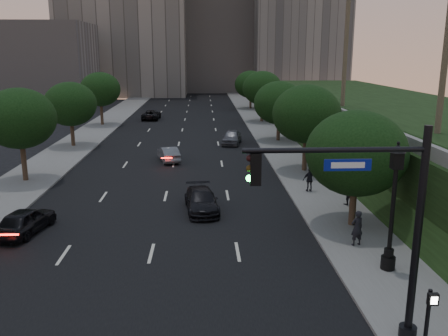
{
  "coord_description": "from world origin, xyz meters",
  "views": [
    {
      "loc": [
        2.43,
        -15.44,
        9.04
      ],
      "look_at": [
        3.45,
        6.82,
        3.6
      ],
      "focal_mm": 38.0,
      "sensor_mm": 36.0,
      "label": 1
    }
  ],
  "objects_px": {
    "sedan_mid_left": "(169,154)",
    "pedestrian_b": "(348,192)",
    "sedan_far_right": "(232,137)",
    "traffic_signal_mast": "(382,234)",
    "sedan_near_right": "(201,201)",
    "pedestrian_a": "(357,228)",
    "sedan_near_left": "(25,221)",
    "pedestrian_c": "(310,180)",
    "street_lamp": "(392,213)",
    "sedan_far_left": "(151,115)"
  },
  "relations": [
    {
      "from": "traffic_signal_mast",
      "to": "pedestrian_b",
      "type": "distance_m",
      "value": 14.2
    },
    {
      "from": "pedestrian_b",
      "to": "pedestrian_c",
      "type": "distance_m",
      "value": 3.32
    },
    {
      "from": "sedan_near_right",
      "to": "pedestrian_b",
      "type": "relative_size",
      "value": 2.73
    },
    {
      "from": "sedan_near_right",
      "to": "traffic_signal_mast",
      "type": "bearing_deg",
      "value": -73.36
    },
    {
      "from": "sedan_far_left",
      "to": "pedestrian_c",
      "type": "distance_m",
      "value": 38.78
    },
    {
      "from": "sedan_mid_left",
      "to": "sedan_far_right",
      "type": "height_order",
      "value": "sedan_far_right"
    },
    {
      "from": "sedan_near_left",
      "to": "pedestrian_c",
      "type": "bearing_deg",
      "value": -146.54
    },
    {
      "from": "sedan_mid_left",
      "to": "pedestrian_c",
      "type": "relative_size",
      "value": 2.45
    },
    {
      "from": "sedan_far_left",
      "to": "pedestrian_b",
      "type": "xyz_separation_m",
      "value": [
        15.73,
        -39.01,
        0.29
      ]
    },
    {
      "from": "traffic_signal_mast",
      "to": "pedestrian_c",
      "type": "distance_m",
      "value": 16.71
    },
    {
      "from": "sedan_far_right",
      "to": "pedestrian_b",
      "type": "xyz_separation_m",
      "value": [
        5.72,
        -20.42,
        0.22
      ]
    },
    {
      "from": "sedan_near_left",
      "to": "sedan_near_right",
      "type": "bearing_deg",
      "value": -148.99
    },
    {
      "from": "sedan_mid_left",
      "to": "pedestrian_c",
      "type": "xyz_separation_m",
      "value": [
        9.92,
        -9.98,
        0.3
      ]
    },
    {
      "from": "sedan_near_left",
      "to": "sedan_far_right",
      "type": "xyz_separation_m",
      "value": [
        12.06,
        23.92,
        0.05
      ]
    },
    {
      "from": "pedestrian_a",
      "to": "sedan_mid_left",
      "type": "bearing_deg",
      "value": -77.68
    },
    {
      "from": "sedan_far_left",
      "to": "sedan_mid_left",
      "type": "bearing_deg",
      "value": 101.63
    },
    {
      "from": "sedan_mid_left",
      "to": "pedestrian_b",
      "type": "distance_m",
      "value": 17.3
    },
    {
      "from": "sedan_mid_left",
      "to": "sedan_far_left",
      "type": "relative_size",
      "value": 0.8
    },
    {
      "from": "pedestrian_b",
      "to": "sedan_far_right",
      "type": "bearing_deg",
      "value": -82.5
    },
    {
      "from": "street_lamp",
      "to": "sedan_mid_left",
      "type": "distance_m",
      "value": 24.13
    },
    {
      "from": "sedan_mid_left",
      "to": "pedestrian_a",
      "type": "relative_size",
      "value": 2.25
    },
    {
      "from": "sedan_near_left",
      "to": "pedestrian_a",
      "type": "distance_m",
      "value": 16.55
    },
    {
      "from": "street_lamp",
      "to": "traffic_signal_mast",
      "type": "bearing_deg",
      "value": -115.6
    },
    {
      "from": "sedan_mid_left",
      "to": "pedestrian_c",
      "type": "bearing_deg",
      "value": 119.79
    },
    {
      "from": "street_lamp",
      "to": "sedan_far_right",
      "type": "xyz_separation_m",
      "value": [
        -4.81,
        29.12,
        -1.9
      ]
    },
    {
      "from": "sedan_near_left",
      "to": "pedestrian_c",
      "type": "height_order",
      "value": "pedestrian_c"
    },
    {
      "from": "sedan_near_left",
      "to": "sedan_mid_left",
      "type": "relative_size",
      "value": 1.03
    },
    {
      "from": "traffic_signal_mast",
      "to": "street_lamp",
      "type": "xyz_separation_m",
      "value": [
        2.32,
        4.85,
        -1.04
      ]
    },
    {
      "from": "traffic_signal_mast",
      "to": "sedan_mid_left",
      "type": "xyz_separation_m",
      "value": [
        -8.36,
        26.39,
        -3.04
      ]
    },
    {
      "from": "pedestrian_a",
      "to": "pedestrian_c",
      "type": "height_order",
      "value": "pedestrian_a"
    },
    {
      "from": "traffic_signal_mast",
      "to": "pedestrian_a",
      "type": "height_order",
      "value": "traffic_signal_mast"
    },
    {
      "from": "sedan_mid_left",
      "to": "pedestrian_c",
      "type": "distance_m",
      "value": 14.07
    },
    {
      "from": "traffic_signal_mast",
      "to": "pedestrian_c",
      "type": "bearing_deg",
      "value": 84.58
    },
    {
      "from": "sedan_near_left",
      "to": "pedestrian_a",
      "type": "height_order",
      "value": "pedestrian_a"
    },
    {
      "from": "sedan_far_left",
      "to": "pedestrian_b",
      "type": "bearing_deg",
      "value": 114.61
    },
    {
      "from": "pedestrian_b",
      "to": "traffic_signal_mast",
      "type": "bearing_deg",
      "value": 68.44
    },
    {
      "from": "traffic_signal_mast",
      "to": "sedan_near_left",
      "type": "relative_size",
      "value": 1.76
    },
    {
      "from": "sedan_far_left",
      "to": "street_lamp",
      "type": "bearing_deg",
      "value": 109.9
    },
    {
      "from": "sedan_mid_left",
      "to": "sedan_near_right",
      "type": "bearing_deg",
      "value": 86.98
    },
    {
      "from": "sedan_near_left",
      "to": "pedestrian_b",
      "type": "xyz_separation_m",
      "value": [
        17.78,
        3.49,
        0.27
      ]
    },
    {
      "from": "sedan_mid_left",
      "to": "sedan_near_right",
      "type": "xyz_separation_m",
      "value": [
        2.81,
        -13.22,
        -0.0
      ]
    },
    {
      "from": "traffic_signal_mast",
      "to": "pedestrian_a",
      "type": "xyz_separation_m",
      "value": [
        1.78,
        7.41,
        -2.67
      ]
    },
    {
      "from": "sedan_far_right",
      "to": "pedestrian_c",
      "type": "bearing_deg",
      "value": -66.76
    },
    {
      "from": "sedan_mid_left",
      "to": "street_lamp",
      "type": "bearing_deg",
      "value": 101.34
    },
    {
      "from": "traffic_signal_mast",
      "to": "street_lamp",
      "type": "bearing_deg",
      "value": 64.4
    },
    {
      "from": "sedan_near_right",
      "to": "pedestrian_a",
      "type": "height_order",
      "value": "pedestrian_a"
    },
    {
      "from": "traffic_signal_mast",
      "to": "sedan_mid_left",
      "type": "relative_size",
      "value": 1.81
    },
    {
      "from": "traffic_signal_mast",
      "to": "street_lamp",
      "type": "height_order",
      "value": "traffic_signal_mast"
    },
    {
      "from": "sedan_near_left",
      "to": "sedan_mid_left",
      "type": "xyz_separation_m",
      "value": [
        6.19,
        16.33,
        -0.04
      ]
    },
    {
      "from": "sedan_near_right",
      "to": "pedestrian_a",
      "type": "relative_size",
      "value": 2.55
    }
  ]
}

